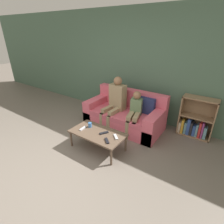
{
  "coord_description": "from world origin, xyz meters",
  "views": [
    {
      "loc": [
        2.0,
        -1.21,
        2.11
      ],
      "look_at": [
        0.17,
        1.45,
        0.58
      ],
      "focal_mm": 28.0,
      "sensor_mm": 36.0,
      "label": 1
    }
  ],
  "objects_px": {
    "cup_near": "(90,125)",
    "tv_remote_3": "(107,141)",
    "couch": "(125,115)",
    "tv_remote_1": "(83,128)",
    "person_child": "(135,111)",
    "tv_remote_2": "(104,133)",
    "bookshelf": "(195,121)",
    "tv_remote_0": "(116,137)",
    "coffee_table": "(98,134)",
    "person_adult": "(116,99)"
  },
  "relations": [
    {
      "from": "bookshelf",
      "to": "tv_remote_0",
      "type": "bearing_deg",
      "value": -124.33
    },
    {
      "from": "tv_remote_2",
      "to": "couch",
      "type": "bearing_deg",
      "value": 128.47
    },
    {
      "from": "couch",
      "to": "cup_near",
      "type": "xyz_separation_m",
      "value": [
        -0.22,
        -0.99,
        0.13
      ]
    },
    {
      "from": "tv_remote_0",
      "to": "tv_remote_2",
      "type": "bearing_deg",
      "value": 135.49
    },
    {
      "from": "person_child",
      "to": "tv_remote_0",
      "type": "relative_size",
      "value": 5.82
    },
    {
      "from": "tv_remote_2",
      "to": "bookshelf",
      "type": "bearing_deg",
      "value": 79.84
    },
    {
      "from": "person_child",
      "to": "tv_remote_0",
      "type": "distance_m",
      "value": 0.91
    },
    {
      "from": "tv_remote_1",
      "to": "tv_remote_0",
      "type": "bearing_deg",
      "value": 6.28
    },
    {
      "from": "cup_near",
      "to": "tv_remote_3",
      "type": "height_order",
      "value": "cup_near"
    },
    {
      "from": "couch",
      "to": "person_child",
      "type": "bearing_deg",
      "value": -21.08
    },
    {
      "from": "bookshelf",
      "to": "tv_remote_0",
      "type": "distance_m",
      "value": 1.84
    },
    {
      "from": "couch",
      "to": "tv_remote_1",
      "type": "xyz_separation_m",
      "value": [
        -0.28,
        -1.13,
        0.09
      ]
    },
    {
      "from": "cup_near",
      "to": "tv_remote_2",
      "type": "height_order",
      "value": "cup_near"
    },
    {
      "from": "tv_remote_0",
      "to": "tv_remote_3",
      "type": "bearing_deg",
      "value": -155.77
    },
    {
      "from": "couch",
      "to": "tv_remote_3",
      "type": "distance_m",
      "value": 1.25
    },
    {
      "from": "person_adult",
      "to": "person_child",
      "type": "distance_m",
      "value": 0.55
    },
    {
      "from": "coffee_table",
      "to": "couch",
      "type": "bearing_deg",
      "value": 91.79
    },
    {
      "from": "coffee_table",
      "to": "cup_near",
      "type": "distance_m",
      "value": 0.27
    },
    {
      "from": "couch",
      "to": "tv_remote_1",
      "type": "relative_size",
      "value": 10.33
    },
    {
      "from": "bookshelf",
      "to": "tv_remote_3",
      "type": "height_order",
      "value": "bookshelf"
    },
    {
      "from": "tv_remote_1",
      "to": "tv_remote_2",
      "type": "bearing_deg",
      "value": 9.7
    },
    {
      "from": "cup_near",
      "to": "couch",
      "type": "bearing_deg",
      "value": 77.69
    },
    {
      "from": "tv_remote_1",
      "to": "tv_remote_2",
      "type": "relative_size",
      "value": 1.01
    },
    {
      "from": "coffee_table",
      "to": "person_adult",
      "type": "height_order",
      "value": "person_adult"
    },
    {
      "from": "coffee_table",
      "to": "tv_remote_3",
      "type": "relative_size",
      "value": 6.46
    },
    {
      "from": "tv_remote_2",
      "to": "tv_remote_0",
      "type": "bearing_deg",
      "value": 33.54
    },
    {
      "from": "couch",
      "to": "person_adult",
      "type": "xyz_separation_m",
      "value": [
        -0.21,
        -0.08,
        0.38
      ]
    },
    {
      "from": "coffee_table",
      "to": "tv_remote_3",
      "type": "height_order",
      "value": "tv_remote_3"
    },
    {
      "from": "tv_remote_0",
      "to": "tv_remote_1",
      "type": "distance_m",
      "value": 0.7
    },
    {
      "from": "person_child",
      "to": "tv_remote_2",
      "type": "distance_m",
      "value": 0.93
    },
    {
      "from": "couch",
      "to": "tv_remote_2",
      "type": "height_order",
      "value": "couch"
    },
    {
      "from": "tv_remote_1",
      "to": "tv_remote_2",
      "type": "xyz_separation_m",
      "value": [
        0.44,
        0.1,
        0.0
      ]
    },
    {
      "from": "couch",
      "to": "bookshelf",
      "type": "relative_size",
      "value": 2.04
    },
    {
      "from": "couch",
      "to": "coffee_table",
      "type": "height_order",
      "value": "couch"
    },
    {
      "from": "person_adult",
      "to": "tv_remote_2",
      "type": "bearing_deg",
      "value": -64.08
    },
    {
      "from": "cup_near",
      "to": "tv_remote_0",
      "type": "bearing_deg",
      "value": -1.71
    },
    {
      "from": "person_adult",
      "to": "cup_near",
      "type": "relative_size",
      "value": 12.4
    },
    {
      "from": "couch",
      "to": "person_child",
      "type": "relative_size",
      "value": 1.93
    },
    {
      "from": "cup_near",
      "to": "tv_remote_1",
      "type": "distance_m",
      "value": 0.15
    },
    {
      "from": "person_child",
      "to": "tv_remote_2",
      "type": "height_order",
      "value": "person_child"
    },
    {
      "from": "bookshelf",
      "to": "cup_near",
      "type": "height_order",
      "value": "bookshelf"
    },
    {
      "from": "person_adult",
      "to": "person_child",
      "type": "bearing_deg",
      "value": 0.03
    },
    {
      "from": "cup_near",
      "to": "tv_remote_0",
      "type": "distance_m",
      "value": 0.63
    },
    {
      "from": "couch",
      "to": "bookshelf",
      "type": "distance_m",
      "value": 1.53
    },
    {
      "from": "person_adult",
      "to": "tv_remote_3",
      "type": "relative_size",
      "value": 7.28
    },
    {
      "from": "cup_near",
      "to": "tv_remote_3",
      "type": "relative_size",
      "value": 0.59
    },
    {
      "from": "person_child",
      "to": "tv_remote_2",
      "type": "xyz_separation_m",
      "value": [
        -0.16,
        -0.9,
        -0.15
      ]
    },
    {
      "from": "person_adult",
      "to": "coffee_table",
      "type": "bearing_deg",
      "value": -71.25
    },
    {
      "from": "tv_remote_1",
      "to": "tv_remote_2",
      "type": "distance_m",
      "value": 0.45
    },
    {
      "from": "bookshelf",
      "to": "tv_remote_0",
      "type": "height_order",
      "value": "bookshelf"
    }
  ]
}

